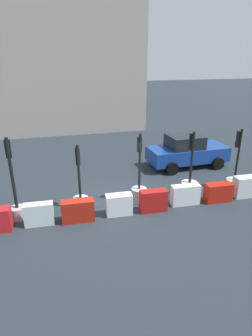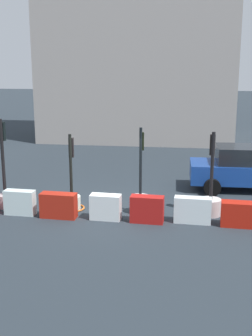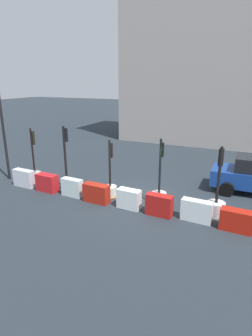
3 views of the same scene
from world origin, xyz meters
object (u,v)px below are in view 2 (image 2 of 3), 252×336
(traffic_light_3, at_px, (140,198))
(construction_barrier_3, at_px, (59,205))
(traffic_light_4, at_px, (210,200))
(construction_barrier_2, at_px, (20,202))
(traffic_light_2, at_px, (72,196))
(construction_barrier_6, at_px, (193,210))
(car_blue_estate, at_px, (244,169))
(construction_barrier_5, at_px, (147,209))
(construction_barrier_4, at_px, (106,207))
(construction_barrier_7, at_px, (239,214))
(traffic_light_1, at_px, (5,187))

(traffic_light_3, relative_size, construction_barrier_3, 2.43)
(traffic_light_4, xyz_separation_m, construction_barrier_2, (-6.18, -0.82, -0.11))
(traffic_light_2, relative_size, construction_barrier_6, 2.23)
(traffic_light_3, bearing_deg, construction_barrier_6, -22.22)
(construction_barrier_2, relative_size, car_blue_estate, 0.24)
(traffic_light_3, xyz_separation_m, car_blue_estate, (3.69, 3.22, 0.32))
(construction_barrier_5, xyz_separation_m, car_blue_estate, (3.39, 4.07, 0.41))
(construction_barrier_4, height_order, construction_barrier_7, construction_barrier_4)
(construction_barrier_2, bearing_deg, construction_barrier_4, -1.19)
(traffic_light_1, relative_size, construction_barrier_5, 2.91)
(construction_barrier_7, bearing_deg, construction_barrier_2, 179.19)
(construction_barrier_5, distance_m, construction_barrier_6, 1.42)
(traffic_light_1, bearing_deg, construction_barrier_6, -5.62)
(traffic_light_2, distance_m, construction_barrier_4, 1.57)
(construction_barrier_7, bearing_deg, traffic_light_4, 132.02)
(construction_barrier_3, relative_size, construction_barrier_7, 1.05)
(construction_barrier_3, bearing_deg, traffic_light_3, 17.86)
(construction_barrier_3, distance_m, construction_barrier_4, 1.52)
(construction_barrier_6, bearing_deg, traffic_light_2, 169.27)
(construction_barrier_5, relative_size, construction_barrier_6, 0.91)
(traffic_light_3, bearing_deg, traffic_light_2, 178.26)
(car_blue_estate, bearing_deg, construction_barrier_6, -116.86)
(construction_barrier_2, relative_size, construction_barrier_7, 0.91)
(traffic_light_3, relative_size, car_blue_estate, 0.67)
(traffic_light_4, bearing_deg, construction_barrier_2, -172.48)
(construction_barrier_3, bearing_deg, traffic_light_4, 10.85)
(traffic_light_1, xyz_separation_m, traffic_light_3, (4.65, 0.07, -0.21))
(traffic_light_4, xyz_separation_m, construction_barrier_7, (0.82, -0.91, -0.13))
(construction_barrier_3, bearing_deg, construction_barrier_5, -0.62)
(traffic_light_3, xyz_separation_m, construction_barrier_7, (3.11, -0.81, -0.13))
(traffic_light_4, distance_m, construction_barrier_5, 2.21)
(construction_barrier_2, distance_m, construction_barrier_5, 4.19)
(construction_barrier_3, height_order, construction_barrier_7, construction_barrier_3)
(traffic_light_1, distance_m, construction_barrier_4, 3.70)
(traffic_light_1, height_order, construction_barrier_2, traffic_light_1)
(traffic_light_4, relative_size, car_blue_estate, 0.65)
(construction_barrier_6, distance_m, construction_barrier_7, 1.41)
(car_blue_estate, bearing_deg, traffic_light_1, -158.47)
(traffic_light_2, distance_m, construction_barrier_7, 5.53)
(traffic_light_1, distance_m, construction_barrier_7, 7.80)
(traffic_light_4, xyz_separation_m, car_blue_estate, (1.41, 3.12, 0.31))
(construction_barrier_2, height_order, construction_barrier_7, construction_barrier_2)
(construction_barrier_2, xyz_separation_m, construction_barrier_6, (5.60, 0.01, 0.00))
(traffic_light_4, distance_m, construction_barrier_2, 6.23)
(construction_barrier_7, bearing_deg, construction_barrier_6, 175.47)
(construction_barrier_5, xyz_separation_m, construction_barrier_7, (2.81, 0.04, -0.04))
(traffic_light_1, xyz_separation_m, construction_barrier_4, (3.62, -0.70, -0.31))
(traffic_light_3, bearing_deg, construction_barrier_2, -169.65)
(construction_barrier_3, relative_size, construction_barrier_6, 1.02)
(traffic_light_2, relative_size, construction_barrier_7, 2.31)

